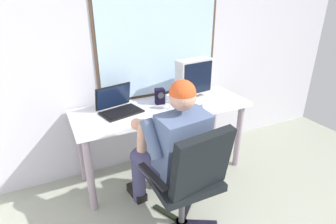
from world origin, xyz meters
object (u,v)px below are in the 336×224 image
at_px(desk, 163,116).
at_px(crt_monitor, 194,78).
at_px(office_chair, 191,175).
at_px(desk_speaker, 160,96).
at_px(person_seated, 172,148).
at_px(laptop, 118,105).
at_px(wine_glass, 170,99).

bearing_deg(desk, crt_monitor, 8.22).
height_order(office_chair, desk_speaker, office_chair).
height_order(desk, office_chair, office_chair).
bearing_deg(person_seated, desk, 72.28).
distance_m(laptop, wine_glass, 0.49).
relative_size(desk, office_chair, 1.80).
bearing_deg(crt_monitor, wine_glass, -157.45).
xyz_separation_m(laptop, wine_glass, (0.46, -0.16, 0.04)).
bearing_deg(desk_speaker, laptop, 179.95).
height_order(desk, wine_glass, wine_glass).
bearing_deg(person_seated, office_chair, -83.27).
xyz_separation_m(desk, laptop, (-0.42, 0.08, 0.16)).
height_order(crt_monitor, wine_glass, crt_monitor).
height_order(desk, crt_monitor, crt_monitor).
bearing_deg(crt_monitor, desk, -171.78).
bearing_deg(wine_glass, laptop, 160.70).
bearing_deg(desk_speaker, person_seated, -106.16).
bearing_deg(desk_speaker, crt_monitor, -3.23).
relative_size(person_seated, desk_speaker, 8.15).
relative_size(crt_monitor, wine_glass, 2.97).
height_order(office_chair, crt_monitor, crt_monitor).
relative_size(office_chair, laptop, 2.31).
height_order(crt_monitor, laptop, crt_monitor).
bearing_deg(wine_glass, office_chair, -104.57).
distance_m(desk, desk_speaker, 0.19).
relative_size(laptop, desk_speaker, 2.72).
xyz_separation_m(person_seated, desk_speaker, (0.19, 0.64, 0.18)).
height_order(office_chair, person_seated, person_seated).
bearing_deg(crt_monitor, laptop, 178.47).
bearing_deg(office_chair, crt_monitor, 58.89).
relative_size(person_seated, crt_monitor, 3.02).
bearing_deg(crt_monitor, person_seated, -131.84).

